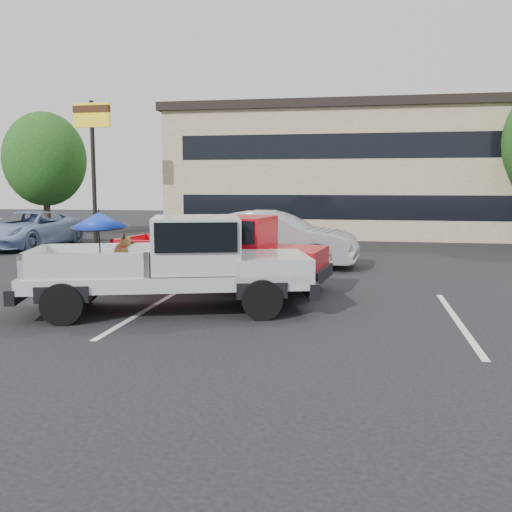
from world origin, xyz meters
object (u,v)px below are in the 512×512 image
object	(u,v)px
tree_back	(452,149)
blue_suv	(28,229)
silver_pickup	(184,258)
silver_sedan	(273,239)
red_pickup	(231,249)
tree_left	(45,159)
motel_sign	(92,133)

from	to	relation	value
tree_back	blue_suv	world-z (taller)	tree_back
silver_pickup	silver_sedan	distance (m)	6.60
blue_suv	red_pickup	bearing A→B (deg)	-35.04
silver_pickup	red_pickup	xyz separation A→B (m)	(0.37, 2.53, -0.09)
tree_left	red_pickup	bearing A→B (deg)	-45.90
blue_suv	motel_sign	bearing A→B (deg)	49.59
motel_sign	silver_sedan	world-z (taller)	motel_sign
tree_back	silver_sedan	size ratio (longest dim) A/B	1.38
silver_pickup	tree_left	bearing A→B (deg)	111.47
motel_sign	blue_suv	distance (m)	4.83
motel_sign	blue_suv	bearing A→B (deg)	-131.97
tree_back	silver_sedan	world-z (taller)	tree_back
motel_sign	tree_left	size ratio (longest dim) A/B	1.00
red_pickup	silver_sedan	world-z (taller)	red_pickup
motel_sign	silver_pickup	bearing A→B (deg)	-57.19
silver_sedan	blue_suv	bearing A→B (deg)	76.15
red_pickup	silver_pickup	bearing A→B (deg)	-91.13
red_pickup	silver_sedan	distance (m)	4.03
tree_back	red_pickup	distance (m)	21.34
silver_pickup	silver_sedan	xyz separation A→B (m)	(0.79, 6.55, -0.20)
tree_left	blue_suv	world-z (taller)	tree_left
motel_sign	blue_suv	xyz separation A→B (m)	(-1.88, -2.09, -3.93)
tree_left	red_pickup	size ratio (longest dim) A/B	1.09
tree_back	tree_left	bearing A→B (deg)	-160.71
silver_sedan	motel_sign	bearing A→B (deg)	61.54
silver_pickup	blue_suv	size ratio (longest dim) A/B	1.15
silver_pickup	red_pickup	world-z (taller)	silver_pickup
red_pickup	silver_sedan	xyz separation A→B (m)	(0.42, 4.01, -0.11)
silver_sedan	tree_back	bearing A→B (deg)	-21.18
silver_pickup	silver_sedan	bearing A→B (deg)	66.61
tree_back	silver_sedan	xyz separation A→B (m)	(-7.43, -15.53, -3.56)
tree_left	silver_pickup	bearing A→B (deg)	-51.99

